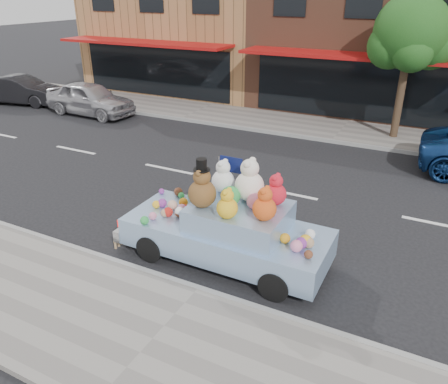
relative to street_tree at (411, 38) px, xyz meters
The scene contains 11 objects.
ground 7.79m from the street_tree, 107.20° to the right, with size 120.00×120.00×0.00m, color black.
near_sidewalk 13.70m from the street_tree, 98.83° to the right, with size 60.00×3.00×0.12m, color gray.
far_sidewalk 4.16m from the street_tree, behind, with size 60.00×3.00×0.12m, color gray.
near_kerb 12.28m from the street_tree, 99.96° to the right, with size 60.00×0.12×0.13m, color gray.
far_kerb 4.44m from the street_tree, 142.59° to the right, with size 60.00×0.12×0.13m, color gray.
storefront_left 13.19m from the street_tree, 155.73° to the left, with size 10.00×9.80×7.30m.
storefront_mid 5.79m from the street_tree, 110.50° to the left, with size 10.00×9.80×7.30m.
street_tree is the anchor object (origin of this frame).
car_silver 13.48m from the street_tree, 168.81° to the right, with size 1.74×4.33×1.48m, color #B2B1B6.
car_dark 17.79m from the street_tree, behind, with size 1.45×4.16×1.37m, color black.
art_car 10.87m from the street_tree, 101.22° to the right, with size 4.49×1.78×2.36m.
Camera 1 is at (3.50, -10.80, 5.31)m, focal length 35.00 mm.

